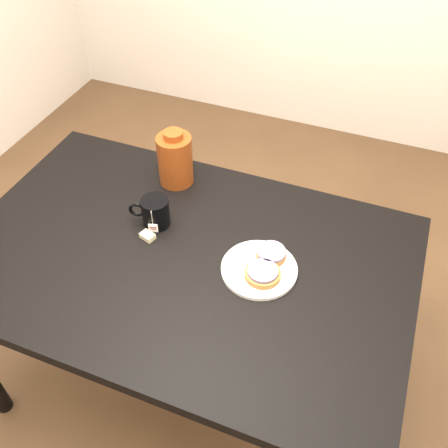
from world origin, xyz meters
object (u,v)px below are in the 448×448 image
object	(u,v)px
bagel_back	(271,254)
bagel_front	(263,273)
teabag_pouch	(148,236)
bagel_package	(175,159)
table	(184,272)
plate	(259,269)
mug	(155,212)

from	to	relation	value
bagel_back	bagel_front	xyz separation A→B (m)	(-0.00, -0.08, -0.00)
teabag_pouch	bagel_package	distance (m)	0.31
bagel_back	bagel_package	distance (m)	0.50
bagel_front	bagel_package	world-z (taller)	bagel_package
table	bagel_back	size ratio (longest dim) A/B	12.28
plate	bagel_package	xyz separation A→B (m)	(-0.41, 0.29, 0.09)
table	bagel_back	distance (m)	0.29
plate	bagel_back	distance (m)	0.06
table	bagel_front	xyz separation A→B (m)	(0.26, 0.00, 0.11)
table	mug	world-z (taller)	mug
plate	bagel_package	distance (m)	0.51
mug	teabag_pouch	world-z (taller)	mug
teabag_pouch	mug	bearing A→B (deg)	94.21
bagel_back	teabag_pouch	bearing A→B (deg)	-171.70
plate	teabag_pouch	bearing A→B (deg)	-179.79
plate	mug	world-z (taller)	mug
bagel_front	plate	bearing A→B (deg)	125.45
table	mug	distance (m)	0.22
mug	teabag_pouch	size ratio (longest dim) A/B	3.16
plate	table	bearing A→B (deg)	-173.76
plate	bagel_front	bearing A→B (deg)	-54.55
mug	teabag_pouch	xyz separation A→B (m)	(0.01, -0.07, -0.04)
table	bagel_front	world-z (taller)	bagel_front
bagel_back	mug	bearing A→B (deg)	178.12
mug	bagel_front	bearing A→B (deg)	-29.24
bagel_front	teabag_pouch	distance (m)	0.39
bagel_front	bagel_back	bearing A→B (deg)	89.96
teabag_pouch	plate	bearing A→B (deg)	0.21
bagel_back	bagel_package	size ratio (longest dim) A/B	0.55
bagel_back	bagel_package	bearing A→B (deg)	150.97
table	bagel_package	bearing A→B (deg)	118.11
table	bagel_package	distance (m)	0.41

